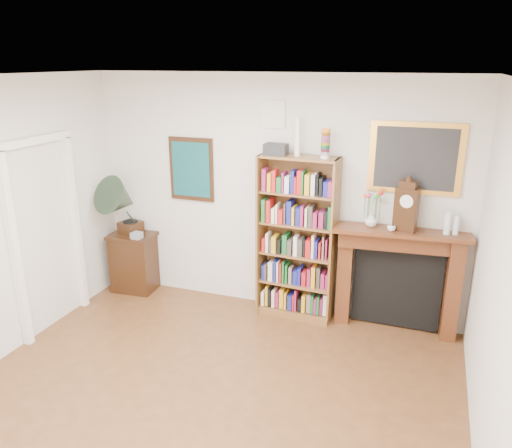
{
  "coord_description": "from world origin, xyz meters",
  "views": [
    {
      "loc": [
        1.71,
        -2.91,
        2.93
      ],
      "look_at": [
        0.1,
        1.6,
        1.35
      ],
      "focal_mm": 35.0,
      "sensor_mm": 36.0,
      "label": 1
    }
  ],
  "objects": [
    {
      "name": "room",
      "position": [
        0.0,
        0.0,
        1.4
      ],
      "size": [
        4.51,
        5.01,
        2.81
      ],
      "color": "#542F19",
      "rests_on": "ground"
    },
    {
      "name": "door_casing",
      "position": [
        -2.21,
        1.2,
        1.26
      ],
      "size": [
        0.08,
        1.02,
        2.17
      ],
      "color": "white",
      "rests_on": "left_wall"
    },
    {
      "name": "teal_poster",
      "position": [
        -1.05,
        2.48,
        1.65
      ],
      "size": [
        0.58,
        0.04,
        0.78
      ],
      "color": "black",
      "rests_on": "back_wall"
    },
    {
      "name": "small_picture",
      "position": [
        0.0,
        2.48,
        2.35
      ],
      "size": [
        0.26,
        0.04,
        0.3
      ],
      "color": "white",
      "rests_on": "back_wall"
    },
    {
      "name": "gilt_painting",
      "position": [
        1.55,
        2.48,
        1.95
      ],
      "size": [
        0.95,
        0.04,
        0.75
      ],
      "color": "gold",
      "rests_on": "back_wall"
    },
    {
      "name": "bookshelf",
      "position": [
        0.34,
        2.32,
        1.08
      ],
      "size": [
        0.9,
        0.37,
        2.22
      ],
      "rotation": [
        0.0,
        0.0,
        -0.06
      ],
      "color": "brown",
      "rests_on": "floor"
    },
    {
      "name": "side_cabinet",
      "position": [
        -1.84,
        2.27,
        0.39
      ],
      "size": [
        0.6,
        0.46,
        0.78
      ],
      "primitive_type": "cube",
      "rotation": [
        0.0,
        0.0,
        0.07
      ],
      "color": "black",
      "rests_on": "floor"
    },
    {
      "name": "fireplace",
      "position": [
        1.49,
        2.4,
        0.71
      ],
      "size": [
        1.45,
        0.47,
        1.2
      ],
      "rotation": [
        0.0,
        0.0,
        0.09
      ],
      "color": "#441B0F",
      "rests_on": "floor"
    },
    {
      "name": "gramophone",
      "position": [
        -1.88,
        2.17,
        1.24
      ],
      "size": [
        0.63,
        0.72,
        0.81
      ],
      "rotation": [
        0.0,
        0.0,
        -0.25
      ],
      "color": "black",
      "rests_on": "side_cabinet"
    },
    {
      "name": "cd_stack",
      "position": [
        -1.69,
        2.16,
        0.82
      ],
      "size": [
        0.13,
        0.13,
        0.08
      ],
      "primitive_type": "cube",
      "rotation": [
        0.0,
        0.0,
        -0.13
      ],
      "color": "#ACADB8",
      "rests_on": "side_cabinet"
    },
    {
      "name": "mantel_clock",
      "position": [
        1.51,
        2.33,
        1.46
      ],
      "size": [
        0.26,
        0.18,
        0.54
      ],
      "rotation": [
        0.0,
        0.0,
        -0.25
      ],
      "color": "black",
      "rests_on": "fireplace"
    },
    {
      "name": "flower_vase",
      "position": [
        1.16,
        2.36,
        1.28
      ],
      "size": [
        0.17,
        0.17,
        0.15
      ],
      "primitive_type": "imported",
      "rotation": [
        0.0,
        0.0,
        0.22
      ],
      "color": "silver",
      "rests_on": "fireplace"
    },
    {
      "name": "teacup",
      "position": [
        1.39,
        2.26,
        1.24
      ],
      "size": [
        0.11,
        0.11,
        0.07
      ],
      "primitive_type": "imported",
      "rotation": [
        0.0,
        0.0,
        -0.33
      ],
      "color": "silver",
      "rests_on": "fireplace"
    },
    {
      "name": "bottle_left",
      "position": [
        1.94,
        2.36,
        1.32
      ],
      "size": [
        0.07,
        0.07,
        0.24
      ],
      "primitive_type": "cylinder",
      "color": "silver",
      "rests_on": "fireplace"
    },
    {
      "name": "bottle_right",
      "position": [
        2.02,
        2.38,
        1.3
      ],
      "size": [
        0.06,
        0.06,
        0.2
      ],
      "primitive_type": "cylinder",
      "color": "silver",
      "rests_on": "fireplace"
    }
  ]
}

